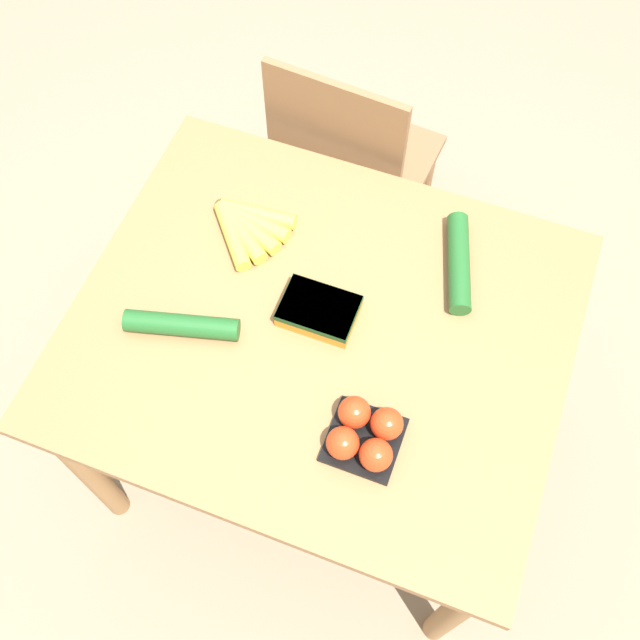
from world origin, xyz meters
name	(u,v)px	position (x,y,z in m)	size (l,w,h in m)	color
ground_plane	(320,439)	(0.00, 0.00, 0.00)	(12.00, 12.00, 0.00)	gray
dining_table	(320,348)	(0.00, 0.00, 0.65)	(1.10, 0.93, 0.76)	#9E7044
chair	(350,170)	(-0.15, 0.65, 0.49)	(0.45, 0.43, 0.94)	#8E6642
banana_bunch	(246,225)	(-0.26, 0.18, 0.78)	(0.20, 0.19, 0.04)	brown
tomato_pack	(365,434)	(0.18, -0.22, 0.80)	(0.15, 0.15, 0.08)	black
carrot_bag	(319,310)	(-0.01, 0.02, 0.78)	(0.17, 0.12, 0.04)	orange
cucumber_near	(459,263)	(0.24, 0.25, 0.78)	(0.12, 0.26, 0.05)	#236028
cucumber_far	(182,325)	(-0.28, -0.12, 0.78)	(0.26, 0.11, 0.05)	#236028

